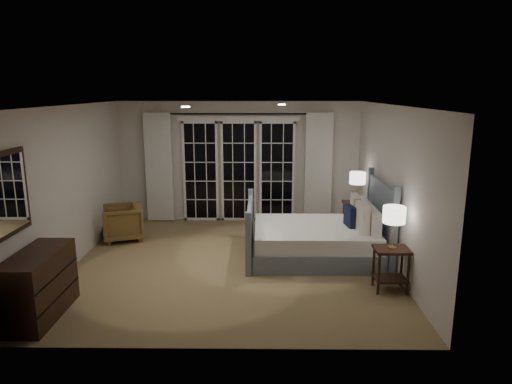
{
  "coord_description": "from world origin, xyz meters",
  "views": [
    {
      "loc": [
        0.47,
        -6.92,
        2.73
      ],
      "look_at": [
        0.38,
        0.54,
        1.05
      ],
      "focal_mm": 32.0,
      "sensor_mm": 36.0,
      "label": 1
    }
  ],
  "objects_px": {
    "dresser": "(39,285)",
    "nightstand_right": "(356,213)",
    "armchair": "(122,222)",
    "lamp_left": "(394,215)",
    "bed": "(318,238)",
    "nightstand_left": "(391,263)",
    "lamp_right": "(358,178)"
  },
  "relations": [
    {
      "from": "bed",
      "to": "nightstand_right",
      "type": "relative_size",
      "value": 3.44
    },
    {
      "from": "bed",
      "to": "armchair",
      "type": "xyz_separation_m",
      "value": [
        -3.52,
        0.89,
        0.0
      ]
    },
    {
      "from": "dresser",
      "to": "nightstand_right",
      "type": "bearing_deg",
      "value": 36.23
    },
    {
      "from": "lamp_left",
      "to": "armchair",
      "type": "xyz_separation_m",
      "value": [
        -4.36,
        2.15,
        -0.75
      ]
    },
    {
      "from": "nightstand_left",
      "to": "dresser",
      "type": "height_order",
      "value": "dresser"
    },
    {
      "from": "nightstand_right",
      "to": "nightstand_left",
      "type": "bearing_deg",
      "value": -90.48
    },
    {
      "from": "lamp_left",
      "to": "lamp_right",
      "type": "distance_m",
      "value": 2.5
    },
    {
      "from": "lamp_right",
      "to": "bed",
      "type": "bearing_deg",
      "value": -124.98
    },
    {
      "from": "lamp_right",
      "to": "dresser",
      "type": "height_order",
      "value": "lamp_right"
    },
    {
      "from": "nightstand_left",
      "to": "lamp_left",
      "type": "xyz_separation_m",
      "value": [
        0.0,
        0.0,
        0.68
      ]
    },
    {
      "from": "nightstand_right",
      "to": "lamp_left",
      "type": "relative_size",
      "value": 1.09
    },
    {
      "from": "dresser",
      "to": "bed",
      "type": "bearing_deg",
      "value": 29.58
    },
    {
      "from": "nightstand_right",
      "to": "bed",
      "type": "bearing_deg",
      "value": -124.98
    },
    {
      "from": "nightstand_left",
      "to": "armchair",
      "type": "relative_size",
      "value": 0.85
    },
    {
      "from": "lamp_left",
      "to": "armchair",
      "type": "height_order",
      "value": "lamp_left"
    },
    {
      "from": "armchair",
      "to": "dresser",
      "type": "relative_size",
      "value": 0.62
    },
    {
      "from": "armchair",
      "to": "nightstand_right",
      "type": "bearing_deg",
      "value": 75.6
    },
    {
      "from": "nightstand_right",
      "to": "lamp_right",
      "type": "distance_m",
      "value": 0.68
    },
    {
      "from": "nightstand_left",
      "to": "lamp_right",
      "type": "relative_size",
      "value": 1.06
    },
    {
      "from": "armchair",
      "to": "dresser",
      "type": "bearing_deg",
      "value": -21.43
    },
    {
      "from": "nightstand_left",
      "to": "armchair",
      "type": "distance_m",
      "value": 4.86
    },
    {
      "from": "armchair",
      "to": "dresser",
      "type": "distance_m",
      "value": 2.96
    },
    {
      "from": "nightstand_left",
      "to": "nightstand_right",
      "type": "bearing_deg",
      "value": 89.52
    },
    {
      "from": "lamp_right",
      "to": "armchair",
      "type": "bearing_deg",
      "value": -175.49
    },
    {
      "from": "armchair",
      "to": "nightstand_left",
      "type": "bearing_deg",
      "value": 44.83
    },
    {
      "from": "armchair",
      "to": "dresser",
      "type": "xyz_separation_m",
      "value": [
        -0.13,
        -2.96,
        0.08
      ]
    },
    {
      "from": "nightstand_left",
      "to": "dresser",
      "type": "xyz_separation_m",
      "value": [
        -4.49,
        -0.81,
        0.01
      ]
    },
    {
      "from": "dresser",
      "to": "nightstand_left",
      "type": "bearing_deg",
      "value": 10.21
    },
    {
      "from": "nightstand_left",
      "to": "lamp_right",
      "type": "xyz_separation_m",
      "value": [
        0.02,
        2.5,
        0.7
      ]
    },
    {
      "from": "bed",
      "to": "lamp_left",
      "type": "xyz_separation_m",
      "value": [
        0.84,
        -1.26,
        0.75
      ]
    },
    {
      "from": "lamp_left",
      "to": "dresser",
      "type": "distance_m",
      "value": 4.61
    },
    {
      "from": "lamp_left",
      "to": "dresser",
      "type": "bearing_deg",
      "value": -169.79
    }
  ]
}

